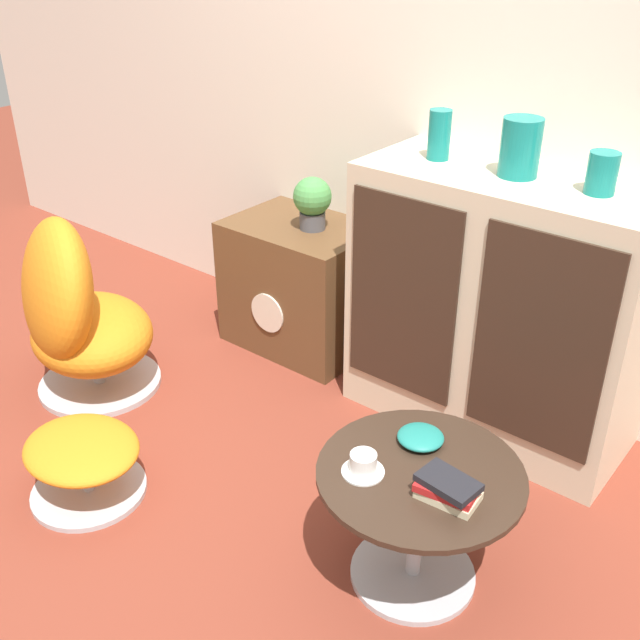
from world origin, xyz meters
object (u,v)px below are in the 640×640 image
(tv_console, at_px, (302,285))
(coffee_table, at_px, (418,508))
(egg_chair, at_px, (76,315))
(vase_leftmost, at_px, (439,135))
(vase_inner_right, at_px, (602,173))
(book_stack, at_px, (448,488))
(potted_plant, at_px, (312,201))
(teacup, at_px, (363,465))
(ottoman, at_px, (83,457))
(vase_inner_left, at_px, (520,148))
(sideboard, at_px, (497,307))
(bowl, at_px, (421,437))

(tv_console, xyz_separation_m, coffee_table, (1.17, -0.87, -0.02))
(egg_chair, height_order, vase_leftmost, vase_leftmost)
(vase_leftmost, height_order, vase_inner_right, vase_leftmost)
(vase_leftmost, bearing_deg, tv_console, 179.34)
(vase_leftmost, height_order, book_stack, vase_leftmost)
(potted_plant, bearing_deg, teacup, -44.78)
(ottoman, xyz_separation_m, vase_leftmost, (0.56, 1.26, 0.93))
(vase_inner_left, xyz_separation_m, book_stack, (0.32, -0.91, -0.65))
(vase_leftmost, height_order, teacup, vase_leftmost)
(tv_console, bearing_deg, teacup, -42.91)
(tv_console, xyz_separation_m, teacup, (1.05, -0.97, 0.14))
(vase_inner_right, bearing_deg, vase_inner_left, 180.00)
(sideboard, relative_size, vase_inner_right, 7.98)
(ottoman, xyz_separation_m, vase_inner_left, (0.86, 1.26, 0.94))
(egg_chair, distance_m, bowl, 1.55)
(egg_chair, height_order, teacup, egg_chair)
(sideboard, xyz_separation_m, vase_leftmost, (-0.30, 0.00, 0.59))
(tv_console, bearing_deg, egg_chair, -117.05)
(tv_console, distance_m, potted_plant, 0.42)
(vase_inner_left, xyz_separation_m, vase_inner_right, (0.28, 0.00, -0.03))
(vase_inner_left, height_order, bowl, vase_inner_left)
(vase_inner_right, distance_m, book_stack, 1.10)
(sideboard, relative_size, ottoman, 2.49)
(coffee_table, xyz_separation_m, bowl, (-0.07, 0.11, 0.15))
(egg_chair, distance_m, book_stack, 1.73)
(egg_chair, distance_m, coffee_table, 1.62)
(coffee_table, relative_size, vase_inner_right, 4.46)
(vase_inner_left, bearing_deg, sideboard, -149.94)
(tv_console, bearing_deg, vase_inner_left, -0.45)
(bowl, bearing_deg, sideboard, 101.04)
(tv_console, xyz_separation_m, vase_leftmost, (0.65, -0.01, 0.79))
(tv_console, bearing_deg, bowl, -34.61)
(vase_leftmost, relative_size, potted_plant, 0.77)
(sideboard, bearing_deg, ottoman, -124.35)
(vase_leftmost, xyz_separation_m, book_stack, (0.63, -0.91, -0.64))
(book_stack, xyz_separation_m, bowl, (-0.18, 0.16, -0.02))
(ottoman, xyz_separation_m, coffee_table, (1.07, 0.39, 0.11))
(book_stack, bearing_deg, ottoman, -163.66)
(tv_console, relative_size, vase_leftmost, 3.64)
(sideboard, height_order, bowl, sideboard)
(vase_leftmost, bearing_deg, sideboard, -0.74)
(potted_plant, xyz_separation_m, book_stack, (1.22, -0.92, -0.27))
(teacup, distance_m, book_stack, 0.24)
(sideboard, bearing_deg, vase_inner_left, 30.06)
(sideboard, distance_m, bowl, 0.76)
(vase_inner_left, distance_m, book_stack, 1.17)
(vase_leftmost, height_order, potted_plant, vase_leftmost)
(egg_chair, bearing_deg, vase_inner_left, 31.63)
(tv_console, height_order, bowl, tv_console)
(coffee_table, bearing_deg, bowl, 123.10)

